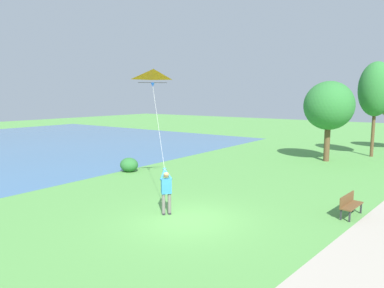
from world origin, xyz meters
The scene contains 8 objects.
ground_plane centered at (0.00, 0.00, 0.00)m, with size 120.00×120.00×0.00m, color #569947.
walkway_path centered at (6.35, 2.00, 0.01)m, with size 2.40×32.00×0.02m, color #ADA393.
person_kite_flyer centered at (-1.10, 0.03, 1.05)m, with size 0.61×0.57×1.83m.
flying_kite centered at (-3.76, 2.25, 5.54)m, with size 3.11×2.78×4.13m.
park_bench_near_walkway centered at (4.89, 4.16, 0.51)m, with size 0.59×1.54×0.88m.
tree_treeline_center centered at (2.95, 20.09, 5.25)m, with size 2.56×2.75×7.37m.
tree_lakeside_near centered at (0.65, 15.93, 4.03)m, with size 3.51×3.59×5.81m.
lakeside_shrub centered at (-8.25, 4.73, 0.44)m, with size 1.18×1.07×0.89m, color #2D7033.
Camera 1 is at (7.88, -10.32, 4.72)m, focal length 32.86 mm.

